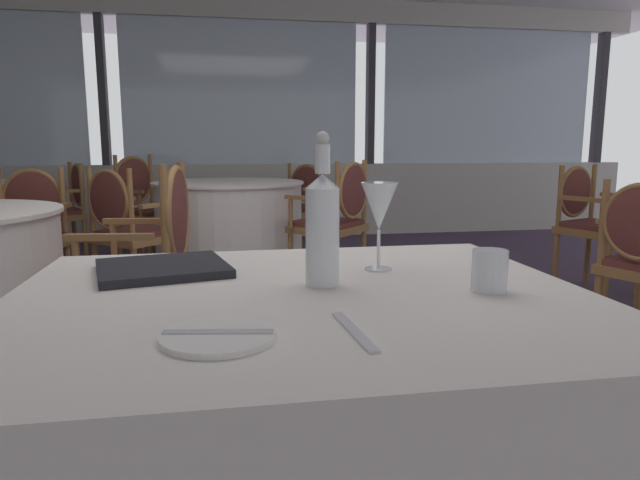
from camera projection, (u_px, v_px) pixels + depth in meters
name	position (u px, v px, depth m)	size (l,w,h in m)	color
ground_plane	(283.00, 383.00, 2.53)	(14.48, 14.48, 0.00)	#47384C
window_wall_far	(243.00, 144.00, 6.41)	(9.59, 0.14, 2.70)	beige
foreground_table	(303.00, 467.00, 1.19)	(1.17, 0.97, 0.77)	white
side_plate	(218.00, 336.00, 0.86)	(0.18, 0.18, 0.01)	white
butter_knife	(218.00, 332.00, 0.86)	(0.17, 0.02, 0.00)	silver
dinner_fork	(354.00, 331.00, 0.89)	(0.19, 0.02, 0.00)	silver
water_bottle	(322.00, 225.00, 1.17)	(0.07, 0.07, 0.32)	white
wine_glass	(379.00, 208.00, 1.31)	(0.09, 0.09, 0.21)	white
water_tumbler	(490.00, 271.00, 1.13)	(0.07, 0.07, 0.09)	white
menu_book	(163.00, 268.00, 1.31)	(0.29, 0.26, 0.02)	black
dining_chair_0_2	(590.00, 216.00, 4.08)	(0.63, 0.60, 0.92)	olive
dining_chair_1_0	(26.00, 227.00, 3.56)	(0.58, 0.52, 0.93)	olive
dining_chair_1_3	(152.00, 252.00, 2.59)	(0.52, 0.58, 0.99)	olive
background_table_2	(230.00, 227.00, 4.69)	(1.25, 1.25, 0.77)	white
dining_chair_2_0	(126.00, 223.00, 3.79)	(0.66, 0.66, 0.92)	olive
dining_chair_2_1	(338.00, 214.00, 4.11)	(0.66, 0.66, 0.96)	olive
dining_chair_2_2	(299.00, 201.00, 5.54)	(0.66, 0.66, 0.89)	olive
dining_chair_2_3	(143.00, 200.00, 5.21)	(0.66, 0.66, 0.98)	olive
dining_chair_3_1	(64.00, 204.00, 5.13)	(0.62, 0.64, 0.91)	olive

